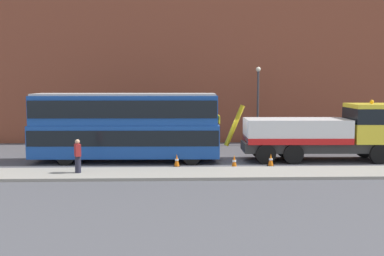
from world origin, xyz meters
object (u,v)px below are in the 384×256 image
at_px(recovery_tow_truck, 326,132).
at_px(traffic_cone_near_bus, 177,161).
at_px(street_lamp, 258,99).
at_px(traffic_cone_near_truck, 271,160).
at_px(pedestrian_onlooker, 78,156).
at_px(double_decker_bus, 126,124).
at_px(traffic_cone_midway, 234,162).

bearing_deg(recovery_tow_truck, traffic_cone_near_bus, -167.65).
bearing_deg(street_lamp, traffic_cone_near_truck, -94.89).
bearing_deg(pedestrian_onlooker, street_lamp, 18.09).
xyz_separation_m(recovery_tow_truck, street_lamp, (-2.94, 6.61, 1.71)).
xyz_separation_m(recovery_tow_truck, traffic_cone_near_bus, (-8.94, -1.75, -1.42)).
xyz_separation_m(double_decker_bus, pedestrian_onlooker, (-1.98, -3.96, -1.25)).
xyz_separation_m(double_decker_bus, traffic_cone_midway, (6.19, -2.19, -1.89)).
bearing_deg(street_lamp, traffic_cone_near_bus, -125.69).
xyz_separation_m(double_decker_bus, traffic_cone_near_truck, (8.32, -1.74, -1.89)).
distance_m(traffic_cone_midway, street_lamp, 9.75).
bearing_deg(street_lamp, double_decker_bus, -143.83).
height_order(traffic_cone_near_bus, traffic_cone_midway, same).
relative_size(traffic_cone_near_truck, street_lamp, 0.12).
relative_size(double_decker_bus, pedestrian_onlooker, 6.49).
xyz_separation_m(double_decker_bus, traffic_cone_near_bus, (3.02, -1.76, -1.89)).
xyz_separation_m(traffic_cone_midway, street_lamp, (2.84, 8.79, 3.13)).
distance_m(traffic_cone_near_bus, traffic_cone_near_truck, 5.29).
relative_size(recovery_tow_truck, double_decker_bus, 0.92).
bearing_deg(street_lamp, traffic_cone_midway, -107.87).
bearing_deg(double_decker_bus, recovery_tow_truck, 1.22).
distance_m(double_decker_bus, traffic_cone_midway, 6.84).
bearing_deg(traffic_cone_midway, double_decker_bus, 160.51).
xyz_separation_m(recovery_tow_truck, double_decker_bus, (-11.97, 0.01, 0.47)).
distance_m(traffic_cone_near_bus, street_lamp, 10.76).
relative_size(recovery_tow_truck, pedestrian_onlooker, 5.95).
distance_m(double_decker_bus, pedestrian_onlooker, 4.60).
bearing_deg(traffic_cone_midway, traffic_cone_near_truck, 11.92).
bearing_deg(street_lamp, pedestrian_onlooker, -136.19).
relative_size(pedestrian_onlooker, traffic_cone_near_truck, 2.38).
bearing_deg(double_decker_bus, traffic_cone_near_truck, -10.58).
bearing_deg(recovery_tow_truck, street_lamp, 115.23).
relative_size(pedestrian_onlooker, traffic_cone_near_bus, 2.38).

